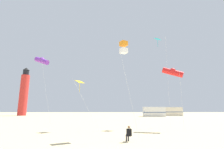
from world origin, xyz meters
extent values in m
cube|color=black|center=(1.83, 6.04, 0.68)|extent=(0.39, 0.30, 0.52)
sphere|color=#9E704C|center=(1.83, 6.04, 1.06)|extent=(0.20, 0.20, 0.20)
cylinder|color=#2D2D38|center=(1.86, 6.24, 0.44)|extent=(0.22, 0.38, 0.13)
cylinder|color=#2D2D38|center=(1.82, 6.39, 0.21)|extent=(0.11, 0.11, 0.42)
cylinder|color=#2D2D38|center=(1.71, 6.20, 0.44)|extent=(0.22, 0.38, 0.13)
cylinder|color=#2D2D38|center=(1.67, 6.35, 0.21)|extent=(0.11, 0.11, 0.42)
cylinder|color=silver|center=(-2.03, 11.35, 2.74)|extent=(2.74, 2.01, 5.49)
cube|color=yellow|center=(-3.03, 12.71, 5.49)|extent=(1.22, 1.22, 0.40)
cylinder|color=yellow|center=(-3.03, 12.71, 4.84)|extent=(0.04, 0.04, 1.10)
cylinder|color=silver|center=(-8.21, 16.40, 4.62)|extent=(1.15, 2.33, 9.23)
cylinder|color=purple|center=(-9.37, 16.97, 9.23)|extent=(2.55, 1.73, 1.48)
sphere|color=purple|center=(-9.37, 16.97, 9.38)|extent=(0.76, 0.76, 0.76)
cylinder|color=silver|center=(8.84, 12.40, 3.35)|extent=(0.65, 1.39, 6.70)
cylinder|color=red|center=(8.15, 12.72, 6.70)|extent=(2.56, 1.69, 1.48)
sphere|color=red|center=(8.15, 12.72, 6.85)|extent=(0.76, 0.76, 0.76)
cylinder|color=silver|center=(1.98, 7.12, 4.03)|extent=(1.71, 0.53, 8.05)
cube|color=orange|center=(1.72, 7.97, 8.40)|extent=(0.82, 0.82, 0.44)
cube|color=white|center=(1.72, 7.97, 7.70)|extent=(0.82, 0.82, 0.44)
cylinder|color=silver|center=(8.55, 15.55, 6.19)|extent=(0.69, 2.05, 12.38)
cube|color=#1EB2D1|center=(7.54, 15.89, 12.38)|extent=(1.22, 1.22, 0.40)
cylinder|color=#1EB2D1|center=(7.54, 15.89, 11.73)|extent=(0.04, 0.04, 1.10)
cylinder|color=red|center=(-28.81, 52.43, 7.00)|extent=(2.80, 2.80, 14.00)
cylinder|color=black|center=(-28.81, 52.43, 14.90)|extent=(2.00, 2.00, 1.80)
cone|color=black|center=(-28.81, 52.43, 16.30)|extent=(2.20, 2.20, 1.00)
cube|color=white|center=(14.35, 44.13, 1.40)|extent=(6.53, 2.69, 2.80)
cube|color=#4C608C|center=(14.35, 44.13, 1.26)|extent=(6.57, 2.74, 0.24)
cube|color=beige|center=(22.10, 49.92, 1.40)|extent=(6.45, 2.44, 2.80)
cube|color=#4C608C|center=(22.10, 49.92, 1.26)|extent=(6.49, 2.49, 0.24)
camera|label=1|loc=(0.18, -6.86, 2.43)|focal=26.82mm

